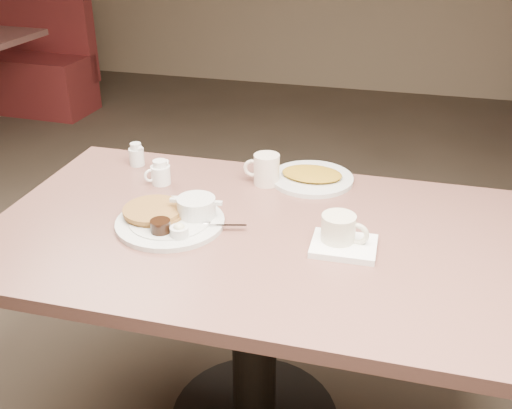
% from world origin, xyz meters
% --- Properties ---
extents(diner_table, '(1.50, 0.90, 0.75)m').
position_xyz_m(diner_table, '(0.00, 0.00, 0.58)').
color(diner_table, '#84564C').
rests_on(diner_table, ground).
extents(main_plate, '(0.39, 0.34, 0.07)m').
position_xyz_m(main_plate, '(-0.23, -0.02, 0.77)').
color(main_plate, silver).
rests_on(main_plate, diner_table).
extents(coffee_mug_near, '(0.13, 0.10, 0.09)m').
position_xyz_m(coffee_mug_near, '(0.24, -0.02, 0.80)').
color(coffee_mug_near, beige).
rests_on(coffee_mug_near, diner_table).
extents(napkin, '(0.17, 0.14, 0.02)m').
position_xyz_m(napkin, '(0.26, -0.04, 0.76)').
color(napkin, white).
rests_on(napkin, diner_table).
extents(coffee_mug_far, '(0.12, 0.09, 0.10)m').
position_xyz_m(coffee_mug_far, '(-0.04, 0.30, 0.80)').
color(coffee_mug_far, '#F2DFCE').
rests_on(coffee_mug_far, diner_table).
extents(creamer_left, '(0.09, 0.08, 0.08)m').
position_xyz_m(creamer_left, '(-0.37, 0.22, 0.79)').
color(creamer_left, white).
rests_on(creamer_left, diner_table).
extents(creamer_right, '(0.07, 0.05, 0.08)m').
position_xyz_m(creamer_right, '(-0.51, 0.34, 0.79)').
color(creamer_right, silver).
rests_on(creamer_right, diner_table).
extents(hash_plate, '(0.28, 0.28, 0.04)m').
position_xyz_m(hash_plate, '(0.10, 0.36, 0.76)').
color(hash_plate, silver).
rests_on(hash_plate, diner_table).
extents(booth_back_left, '(1.25, 1.44, 1.12)m').
position_xyz_m(booth_back_left, '(-2.70, 2.71, 0.41)').
color(booth_back_left, maroon).
rests_on(booth_back_left, ground).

